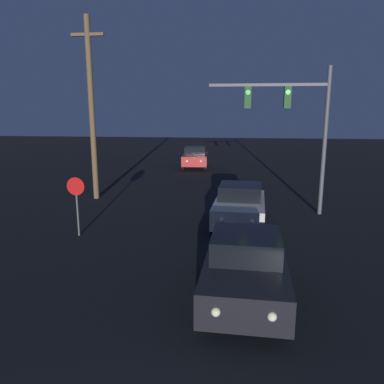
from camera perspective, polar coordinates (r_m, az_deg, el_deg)
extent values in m
cube|color=black|center=(9.08, 8.10, -12.25)|extent=(2.02, 3.88, 0.75)
cube|color=black|center=(9.00, 8.25, -7.98)|extent=(1.66, 1.70, 0.55)
cylinder|color=black|center=(8.24, 14.21, -18.17)|extent=(0.23, 0.69, 0.69)
cylinder|color=black|center=(8.24, 1.57, -17.74)|extent=(0.23, 0.69, 0.69)
cylinder|color=black|center=(10.34, 13.03, -11.54)|extent=(0.23, 0.69, 0.69)
cylinder|color=black|center=(10.34, 3.26, -11.21)|extent=(0.23, 0.69, 0.69)
sphere|color=#F9EFC6|center=(7.35, 12.11, -18.07)|extent=(0.18, 0.18, 0.18)
sphere|color=#F9EFC6|center=(7.35, 3.64, -17.78)|extent=(0.18, 0.18, 0.18)
cube|color=beige|center=(14.70, 7.27, -2.54)|extent=(2.10, 3.92, 0.75)
cube|color=black|center=(14.74, 7.38, 0.09)|extent=(1.69, 1.74, 0.55)
cylinder|color=black|center=(13.66, 10.60, -5.46)|extent=(0.25, 0.70, 0.69)
cylinder|color=black|center=(13.74, 3.35, -5.15)|extent=(0.25, 0.70, 0.69)
cylinder|color=black|center=(15.93, 10.57, -2.88)|extent=(0.25, 0.70, 0.69)
cylinder|color=black|center=(16.00, 4.37, -2.63)|extent=(0.25, 0.70, 0.69)
sphere|color=#F9EFC6|center=(12.82, 9.13, -4.50)|extent=(0.18, 0.18, 0.18)
sphere|color=#F9EFC6|center=(12.87, 4.52, -4.31)|extent=(0.18, 0.18, 0.18)
cube|color=#B21E1E|center=(29.51, 0.48, 5.07)|extent=(2.10, 3.91, 0.75)
cube|color=black|center=(29.63, 0.51, 6.37)|extent=(1.69, 1.73, 0.55)
cylinder|color=black|center=(28.37, 2.11, 4.00)|extent=(0.25, 0.70, 0.69)
cylinder|color=black|center=(28.45, -1.38, 4.03)|extent=(0.25, 0.70, 0.69)
cylinder|color=black|center=(30.70, 2.21, 4.65)|extent=(0.25, 0.70, 0.69)
cylinder|color=black|center=(30.79, -1.02, 4.67)|extent=(0.25, 0.70, 0.69)
sphere|color=#F9EFC6|center=(27.58, 1.36, 4.71)|extent=(0.18, 0.18, 0.18)
sphere|color=#F9EFC6|center=(27.63, -0.79, 4.72)|extent=(0.18, 0.18, 0.18)
cylinder|color=#4C4C51|center=(16.93, 19.55, 7.11)|extent=(0.18, 0.18, 6.26)
cube|color=#4C4C51|center=(16.54, 11.51, 15.71)|extent=(4.93, 0.12, 0.12)
cube|color=#1E471E|center=(16.60, 14.34, 13.80)|extent=(0.28, 0.28, 0.90)
cylinder|color=green|center=(16.46, 14.45, 14.52)|extent=(0.20, 0.02, 0.20)
cube|color=#1E471E|center=(16.48, 8.50, 14.06)|extent=(0.28, 0.28, 0.90)
cylinder|color=green|center=(16.33, 8.53, 14.78)|extent=(0.20, 0.02, 0.20)
cylinder|color=#4C4C51|center=(14.05, -17.08, -2.18)|extent=(0.07, 0.07, 2.16)
cylinder|color=red|center=(13.87, -17.31, 0.83)|extent=(0.65, 0.03, 0.65)
cylinder|color=brown|center=(19.56, -15.04, 11.85)|extent=(0.28, 0.28, 8.87)
cube|color=brown|center=(19.87, -15.65, 22.12)|extent=(1.61, 0.14, 0.14)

